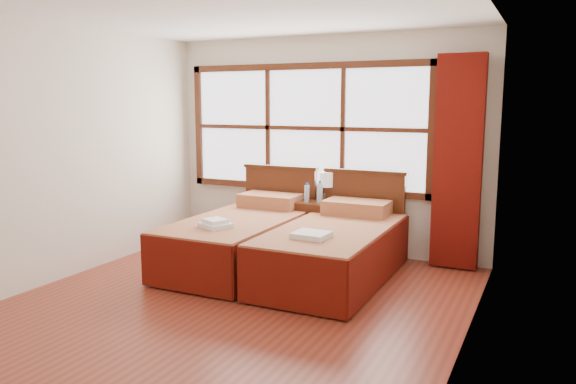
% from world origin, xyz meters
% --- Properties ---
extents(floor, '(4.50, 4.50, 0.00)m').
position_xyz_m(floor, '(0.00, 0.00, 0.00)').
color(floor, maroon).
rests_on(floor, ground).
extents(ceiling, '(4.50, 4.50, 0.00)m').
position_xyz_m(ceiling, '(0.00, 0.00, 2.60)').
color(ceiling, white).
rests_on(ceiling, wall_back).
extents(wall_back, '(4.00, 0.00, 4.00)m').
position_xyz_m(wall_back, '(0.00, 2.25, 1.30)').
color(wall_back, silver).
rests_on(wall_back, floor).
extents(wall_left, '(0.00, 4.50, 4.50)m').
position_xyz_m(wall_left, '(-2.00, 0.00, 1.30)').
color(wall_left, silver).
rests_on(wall_left, floor).
extents(wall_right, '(0.00, 4.50, 4.50)m').
position_xyz_m(wall_right, '(2.00, 0.00, 1.30)').
color(wall_right, silver).
rests_on(wall_right, floor).
extents(window, '(3.16, 0.06, 1.56)m').
position_xyz_m(window, '(-0.25, 2.21, 1.50)').
color(window, white).
rests_on(window, wall_back).
extents(curtain, '(0.50, 0.16, 2.30)m').
position_xyz_m(curtain, '(1.60, 2.11, 1.17)').
color(curtain, '#68110A').
rests_on(curtain, wall_back).
extents(bed_left, '(1.06, 2.08, 1.03)m').
position_xyz_m(bed_left, '(-0.55, 1.20, 0.31)').
color(bed_left, '#411F0D').
rests_on(bed_left, floor).
extents(bed_right, '(1.06, 2.08, 1.03)m').
position_xyz_m(bed_right, '(0.55, 1.20, 0.32)').
color(bed_right, '#411F0D').
rests_on(bed_right, floor).
extents(nightstand, '(0.48, 0.47, 0.64)m').
position_xyz_m(nightstand, '(0.04, 1.99, 0.32)').
color(nightstand, '#4B2110').
rests_on(nightstand, floor).
extents(towels_left, '(0.37, 0.35, 0.09)m').
position_xyz_m(towels_left, '(-0.54, 0.63, 0.59)').
color(towels_left, white).
rests_on(towels_left, bed_left).
extents(towels_right, '(0.34, 0.30, 0.05)m').
position_xyz_m(towels_right, '(0.52, 0.64, 0.58)').
color(towels_right, white).
rests_on(towels_right, bed_right).
extents(lamp, '(0.18, 0.18, 0.34)m').
position_xyz_m(lamp, '(0.08, 2.13, 0.88)').
color(lamp, '#B39839').
rests_on(lamp, nightstand).
extents(bottle_near, '(0.06, 0.06, 0.23)m').
position_xyz_m(bottle_near, '(-0.09, 1.91, 0.75)').
color(bottle_near, '#A5BCD5').
rests_on(bottle_near, nightstand).
extents(bottle_far, '(0.07, 0.07, 0.26)m').
position_xyz_m(bottle_far, '(0.06, 1.96, 0.76)').
color(bottle_far, '#A5BCD5').
rests_on(bottle_far, nightstand).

